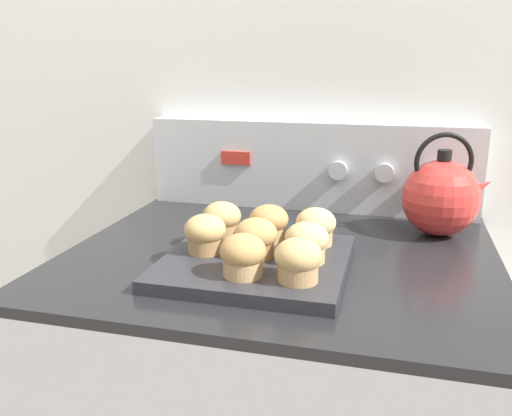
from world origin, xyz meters
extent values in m
cube|color=silver|center=(0.00, 0.71, 1.20)|extent=(8.00, 0.05, 2.40)
cube|color=black|center=(0.00, 0.35, 0.92)|extent=(0.78, 0.67, 0.02)
cube|color=#B7BABF|center=(0.00, 0.66, 1.03)|extent=(0.76, 0.05, 0.20)
cube|color=#B72D23|center=(-0.17, 0.63, 1.05)|extent=(0.07, 0.01, 0.03)
cylinder|color=#B7BABF|center=(0.07, 0.62, 1.03)|extent=(0.04, 0.02, 0.04)
cylinder|color=#B7BABF|center=(0.17, 0.62, 1.03)|extent=(0.04, 0.02, 0.04)
cylinder|color=#B7BABF|center=(0.27, 0.62, 1.03)|extent=(0.04, 0.02, 0.04)
cube|color=#28282D|center=(-0.02, 0.26, 0.94)|extent=(0.30, 0.30, 0.02)
cylinder|color=tan|center=(-0.02, 0.17, 0.97)|extent=(0.06, 0.06, 0.03)
ellipsoid|color=#B2844C|center=(-0.02, 0.17, 0.99)|extent=(0.07, 0.07, 0.05)
cylinder|color=tan|center=(0.06, 0.17, 0.97)|extent=(0.06, 0.06, 0.03)
ellipsoid|color=tan|center=(0.06, 0.17, 0.99)|extent=(0.07, 0.07, 0.05)
cylinder|color=#A37A4C|center=(-0.11, 0.26, 0.97)|extent=(0.06, 0.06, 0.03)
ellipsoid|color=tan|center=(-0.11, 0.26, 0.99)|extent=(0.07, 0.07, 0.05)
cylinder|color=olive|center=(-0.02, 0.26, 0.97)|extent=(0.06, 0.06, 0.03)
ellipsoid|color=tan|center=(-0.02, 0.26, 0.99)|extent=(0.07, 0.07, 0.05)
cylinder|color=tan|center=(0.06, 0.26, 0.97)|extent=(0.06, 0.06, 0.03)
ellipsoid|color=tan|center=(0.06, 0.26, 0.99)|extent=(0.07, 0.07, 0.05)
cylinder|color=tan|center=(-0.11, 0.34, 0.97)|extent=(0.06, 0.06, 0.03)
ellipsoid|color=tan|center=(-0.11, 0.34, 0.99)|extent=(0.07, 0.07, 0.05)
cylinder|color=tan|center=(-0.02, 0.34, 0.97)|extent=(0.06, 0.06, 0.03)
ellipsoid|color=#B2844C|center=(-0.02, 0.34, 0.99)|extent=(0.07, 0.07, 0.05)
cylinder|color=tan|center=(0.06, 0.35, 0.97)|extent=(0.06, 0.06, 0.03)
ellipsoid|color=tan|center=(0.06, 0.35, 0.99)|extent=(0.07, 0.07, 0.05)
sphere|color=red|center=(0.29, 0.53, 1.01)|extent=(0.15, 0.15, 0.15)
cylinder|color=black|center=(0.29, 0.53, 1.09)|extent=(0.03, 0.03, 0.02)
cone|color=red|center=(0.35, 0.55, 1.03)|extent=(0.08, 0.05, 0.06)
torus|color=black|center=(0.29, 0.53, 1.08)|extent=(0.12, 0.04, 0.12)
camera|label=1|loc=(0.20, -0.57, 1.28)|focal=38.00mm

